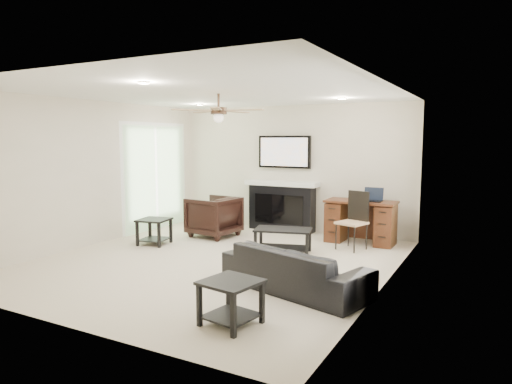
% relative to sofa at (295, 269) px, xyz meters
% --- Properties ---
extents(room_shell, '(5.50, 5.54, 2.52)m').
position_rel_sofa_xyz_m(room_shell, '(-1.40, 0.76, 1.41)').
color(room_shell, beige).
rests_on(room_shell, ground).
extents(sofa, '(1.99, 1.21, 0.54)m').
position_rel_sofa_xyz_m(sofa, '(0.00, 0.00, 0.00)').
color(sofa, black).
rests_on(sofa, ground).
extents(armchair, '(0.92, 0.89, 0.76)m').
position_rel_sofa_xyz_m(armchair, '(-2.60, 2.15, 0.11)').
color(armchair, black).
rests_on(armchair, ground).
extents(coffee_table, '(1.00, 0.72, 0.40)m').
position_rel_sofa_xyz_m(coffee_table, '(-0.90, 1.60, -0.07)').
color(coffee_table, black).
rests_on(coffee_table, ground).
extents(end_table_near, '(0.60, 0.60, 0.45)m').
position_rel_sofa_xyz_m(end_table_near, '(-0.15, -1.25, -0.05)').
color(end_table_near, black).
rests_on(end_table_near, ground).
extents(end_table_left, '(0.59, 0.59, 0.45)m').
position_rel_sofa_xyz_m(end_table_left, '(-3.15, 1.10, -0.05)').
color(end_table_left, black).
rests_on(end_table_left, ground).
extents(fireplace_unit, '(1.52, 0.34, 1.91)m').
position_rel_sofa_xyz_m(fireplace_unit, '(-1.71, 3.27, 0.68)').
color(fireplace_unit, black).
rests_on(fireplace_unit, ground).
extents(desk, '(1.22, 0.56, 0.76)m').
position_rel_sofa_xyz_m(desk, '(0.00, 2.91, 0.11)').
color(desk, '#3A150E').
rests_on(desk, ground).
extents(desk_chair, '(0.53, 0.55, 0.97)m').
position_rel_sofa_xyz_m(desk_chair, '(0.00, 2.36, 0.21)').
color(desk_chair, black).
rests_on(desk_chair, ground).
extents(laptop, '(0.33, 0.24, 0.23)m').
position_rel_sofa_xyz_m(laptop, '(0.20, 2.89, 0.60)').
color(laptop, black).
rests_on(laptop, desk).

